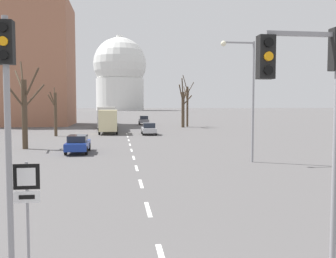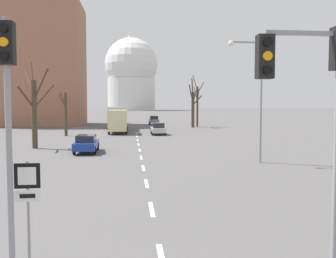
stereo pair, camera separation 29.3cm
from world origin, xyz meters
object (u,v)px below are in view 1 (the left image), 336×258
Objects in this scene: sedan_far_left at (78,144)px; delivery_truck at (108,121)px; sedan_near_left at (111,119)px; sedan_near_right at (144,120)px; traffic_signal_near_right at (314,84)px; route_sign_post at (27,196)px; sedan_mid_centre at (149,129)px; traffic_signal_near_left at (7,98)px; city_bus at (107,116)px; street_lamp_right at (247,88)px.

delivery_truck reaches higher than sedan_far_left.
sedan_near_left is 7.42m from sedan_near_right.
route_sign_post is at bearing 171.26° from traffic_signal_near_right.
sedan_mid_centre is 0.56× the size of delivery_truck.
sedan_near_right is at bearing 83.47° from traffic_signal_near_left.
traffic_signal_near_right is at bearing -82.28° from delivery_truck.
sedan_mid_centre is at bearing 80.86° from traffic_signal_near_left.
city_bus reaches higher than sedan_near_left.
delivery_truck is (0.40, -8.93, -0.35)m from city_bus.
city_bus is (-10.19, 35.46, -2.90)m from street_lamp_right.
traffic_signal_near_right is 7.11m from route_sign_post.
city_bus reaches higher than sedan_mid_centre.
delivery_truck is at bearing -105.89° from sedan_near_right.
traffic_signal_near_left is 1.43× the size of sedan_mid_centre.
sedan_far_left is at bearing 92.96° from route_sign_post.
sedan_near_right is 14.31m from city_bus.
city_bus is at bearing 115.52° from sedan_mid_centre.
traffic_signal_near_left is 50.71m from city_bus.
sedan_near_left is 0.89× the size of sedan_near_right.
city_bus is (-6.16, 51.38, -2.26)m from traffic_signal_near_right.
sedan_far_left is (-7.65, 22.37, -3.57)m from traffic_signal_near_right.
delivery_truck is at bearing 84.62° from sedan_far_left.
route_sign_post is 63.42m from sedan_near_right.
sedan_near_left is at bearing 89.23° from traffic_signal_near_left.
traffic_signal_near_left is 41.81m from delivery_truck.
delivery_truck reaches higher than sedan_mid_centre.
sedan_mid_centre is 0.92× the size of sedan_far_left.
route_sign_post is (0.31, 0.29, -2.29)m from traffic_signal_near_left.
sedan_near_right is (6.94, 63.04, -0.85)m from route_sign_post.
sedan_near_left is 16.57m from city_bus.
traffic_signal_near_right is at bearing -5.98° from traffic_signal_near_left.
traffic_signal_near_left reaches higher than sedan_far_left.
traffic_signal_near_right is 0.53× the size of city_bus.
sedan_near_left is at bearing 100.76° from sedan_mid_centre.
sedan_near_right is at bearing 74.11° from delivery_truck.
sedan_near_right is 24.36m from sedan_mid_centre.
sedan_near_left is 0.91× the size of sedan_far_left.
route_sign_post is at bearing -90.44° from city_bus.
traffic_signal_near_left reaches higher than sedan_mid_centre.
route_sign_post is at bearing -91.09° from delivery_truck.
sedan_mid_centre is (-4.62, 23.78, -4.18)m from street_lamp_right.
route_sign_post is at bearing -96.28° from sedan_near_right.
sedan_mid_centre is 13.01m from city_bus.
sedan_mid_centre is at bearing 100.99° from street_lamp_right.
sedan_near_right is at bearing 62.64° from city_bus.
sedan_far_left is (-1.70, -45.54, -0.14)m from sedan_near_left.
street_lamp_right is at bearing -79.01° from sedan_mid_centre.
delivery_truck is at bearing -87.41° from city_bus.
sedan_far_left is at bearing -92.94° from city_bus.
street_lamp_right is 2.01× the size of sedan_near_left.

